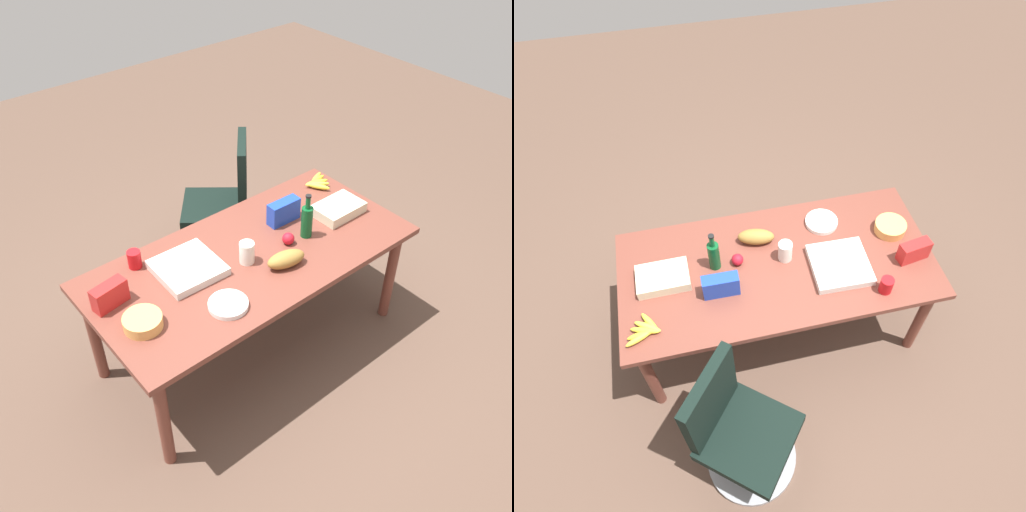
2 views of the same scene
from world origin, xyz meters
TOP-DOWN VIEW (x-y plane):
  - ground_plane at (0.00, 0.00)m, footprint 10.00×10.00m
  - conference_table at (0.00, 0.00)m, footprint 2.01×0.96m
  - office_chair at (0.43, 0.88)m, footprint 0.68×0.68m
  - apple_red at (0.25, -0.06)m, footprint 0.09×0.09m
  - chip_bag_blue at (0.38, 0.13)m, footprint 0.22×0.08m
  - mayo_jar at (-0.06, -0.04)m, footprint 0.10×0.10m
  - pizza_box at (-0.38, 0.12)m, footprint 0.37×0.37m
  - wine_bottle at (0.39, -0.07)m, footprint 0.09×0.09m
  - chip_bag_red at (-0.85, 0.15)m, footprint 0.21×0.11m
  - red_solo_cup at (-0.59, 0.35)m, footprint 0.10×0.10m
  - sheet_cake at (0.72, -0.03)m, footprint 0.32×0.22m
  - banana_bunch at (0.85, 0.30)m, footprint 0.22×0.22m
  - chip_bowl at (-0.80, -0.10)m, footprint 0.25×0.25m
  - bread_loaf at (0.09, -0.21)m, footprint 0.26×0.16m
  - paper_plate_stack at (-0.37, -0.27)m, footprint 0.28×0.28m

SIDE VIEW (x-z plane):
  - ground_plane at x=0.00m, z-range 0.00..0.00m
  - office_chair at x=0.43m, z-range -0.12..0.92m
  - conference_table at x=0.00m, z-range 0.31..1.08m
  - paper_plate_stack at x=-0.37m, z-range 0.77..0.80m
  - pizza_box at x=-0.38m, z-range 0.77..0.82m
  - banana_bunch at x=0.85m, z-range 0.78..0.82m
  - chip_bowl at x=-0.80m, z-range 0.77..0.84m
  - sheet_cake at x=0.72m, z-range 0.77..0.84m
  - apple_red at x=0.25m, z-range 0.77..0.85m
  - bread_loaf at x=0.09m, z-range 0.77..0.87m
  - red_solo_cup at x=-0.59m, z-range 0.77..0.88m
  - mayo_jar at x=-0.06m, z-range 0.77..0.91m
  - chip_bag_red at x=-0.85m, z-range 0.77..0.91m
  - chip_bag_blue at x=0.38m, z-range 0.77..0.92m
  - wine_bottle at x=0.39m, z-range 0.74..1.04m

